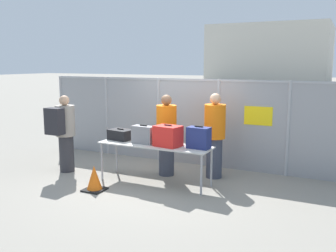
# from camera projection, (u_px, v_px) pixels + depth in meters

# --- Properties ---
(ground_plane) EXTENTS (120.00, 120.00, 0.00)m
(ground_plane) POSITION_uv_depth(u_px,v_px,m) (156.00, 182.00, 7.48)
(ground_plane) COLOR gray
(fence_section) EXTENTS (7.62, 0.07, 1.99)m
(fence_section) POSITION_uv_depth(u_px,v_px,m) (188.00, 120.00, 8.69)
(fence_section) COLOR #9EA0A5
(fence_section) RESTS_ON ground_plane
(inspection_table) EXTENTS (2.28, 0.65, 0.78)m
(inspection_table) POSITION_uv_depth(u_px,v_px,m) (155.00, 147.00, 7.30)
(inspection_table) COLOR #B2B2AD
(inspection_table) RESTS_ON ground_plane
(suitcase_black) EXTENTS (0.53, 0.41, 0.24)m
(suitcase_black) POSITION_uv_depth(u_px,v_px,m) (121.00, 135.00, 7.72)
(suitcase_black) COLOR black
(suitcase_black) RESTS_ON inspection_table
(suitcase_grey) EXTENTS (0.47, 0.25, 0.37)m
(suitcase_grey) POSITION_uv_depth(u_px,v_px,m) (143.00, 135.00, 7.35)
(suitcase_grey) COLOR slate
(suitcase_grey) RESTS_ON inspection_table
(suitcase_red) EXTENTS (0.53, 0.43, 0.42)m
(suitcase_red) POSITION_uv_depth(u_px,v_px,m) (168.00, 136.00, 7.10)
(suitcase_red) COLOR red
(suitcase_red) RESTS_ON inspection_table
(suitcase_navy) EXTENTS (0.43, 0.26, 0.42)m
(suitcase_navy) POSITION_uv_depth(u_px,v_px,m) (199.00, 138.00, 6.92)
(suitcase_navy) COLOR navy
(suitcase_navy) RESTS_ON inspection_table
(traveler_hooded) EXTENTS (0.41, 0.64, 1.67)m
(traveler_hooded) POSITION_uv_depth(u_px,v_px,m) (64.00, 131.00, 8.01)
(traveler_hooded) COLOR #2D2D33
(traveler_hooded) RESTS_ON ground_plane
(security_worker_near) EXTENTS (0.42, 0.42, 1.70)m
(security_worker_near) POSITION_uv_depth(u_px,v_px,m) (166.00, 134.00, 7.80)
(security_worker_near) COLOR #383D4C
(security_worker_near) RESTS_ON ground_plane
(security_worker_far) EXTENTS (0.43, 0.43, 1.75)m
(security_worker_far) POSITION_uv_depth(u_px,v_px,m) (215.00, 135.00, 7.63)
(security_worker_far) COLOR #383D4C
(security_worker_far) RESTS_ON ground_plane
(utility_trailer) EXTENTS (4.33, 2.14, 0.76)m
(utility_trailer) POSITION_uv_depth(u_px,v_px,m) (232.00, 133.00, 10.34)
(utility_trailer) COLOR silver
(utility_trailer) RESTS_ON ground_plane
(distant_hangar) EXTENTS (13.21, 11.07, 6.66)m
(distant_hangar) POSITION_uv_depth(u_px,v_px,m) (272.00, 55.00, 45.00)
(distant_hangar) COLOR beige
(distant_hangar) RESTS_ON ground_plane
(traffic_cone) EXTENTS (0.38, 0.38, 0.47)m
(traffic_cone) POSITION_uv_depth(u_px,v_px,m) (94.00, 179.00, 6.94)
(traffic_cone) COLOR black
(traffic_cone) RESTS_ON ground_plane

